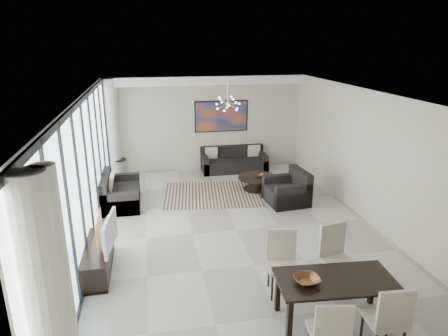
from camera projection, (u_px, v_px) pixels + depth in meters
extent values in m
cube|color=#A8A39B|center=(237.00, 230.00, 8.62)|extent=(6.00, 9.00, 0.02)
cube|color=white|center=(238.00, 96.00, 7.73)|extent=(6.00, 9.00, 0.02)
cube|color=beige|center=(205.00, 123.00, 12.37)|extent=(6.00, 0.02, 2.90)
cube|color=beige|center=(337.00, 300.00, 3.98)|extent=(6.00, 0.02, 2.90)
cube|color=beige|center=(371.00, 158.00, 8.72)|extent=(0.02, 9.00, 2.90)
cube|color=silver|center=(86.00, 175.00, 7.64)|extent=(0.01, 8.95, 2.85)
cube|color=black|center=(80.00, 102.00, 7.21)|extent=(0.04, 8.95, 0.10)
cube|color=black|center=(95.00, 241.00, 8.08)|extent=(0.04, 8.95, 0.06)
cube|color=black|center=(35.00, 305.00, 3.91)|extent=(0.04, 0.05, 2.88)
cube|color=black|center=(56.00, 254.00, 4.84)|extent=(0.04, 0.05, 2.88)
cube|color=black|center=(70.00, 219.00, 5.78)|extent=(0.04, 0.05, 2.88)
cube|color=black|center=(80.00, 194.00, 6.71)|extent=(0.04, 0.05, 2.88)
cube|color=black|center=(88.00, 175.00, 7.65)|extent=(0.04, 0.05, 2.88)
cube|color=black|center=(94.00, 160.00, 8.58)|extent=(0.04, 0.05, 2.88)
cube|color=black|center=(99.00, 148.00, 9.51)|extent=(0.04, 0.05, 2.88)
cube|color=black|center=(103.00, 139.00, 10.45)|extent=(0.04, 0.05, 2.88)
cube|color=black|center=(106.00, 130.00, 11.38)|extent=(0.04, 0.05, 2.88)
cylinder|color=silver|center=(47.00, 313.00, 3.79)|extent=(0.36, 0.36, 2.85)
cylinder|color=silver|center=(112.00, 129.00, 11.55)|extent=(0.36, 0.36, 2.85)
cube|color=white|center=(206.00, 80.00, 11.79)|extent=(5.98, 0.40, 0.26)
cube|color=#B65319|center=(221.00, 116.00, 12.38)|extent=(1.68, 0.04, 0.98)
cylinder|color=silver|center=(228.00, 93.00, 10.20)|extent=(0.02, 0.02, 0.55)
sphere|color=silver|center=(228.00, 104.00, 10.29)|extent=(0.12, 0.12, 0.12)
cube|color=black|center=(213.00, 194.00, 10.61)|extent=(2.71, 2.20, 0.01)
cylinder|color=black|center=(257.00, 178.00, 10.85)|extent=(1.05, 1.05, 0.04)
cylinder|color=black|center=(257.00, 184.00, 10.91)|extent=(0.46, 0.46, 0.33)
cylinder|color=black|center=(257.00, 189.00, 10.95)|extent=(0.74, 0.74, 0.03)
imported|color=brown|center=(260.00, 176.00, 10.81)|extent=(0.27, 0.27, 0.08)
cube|color=black|center=(234.00, 165.00, 12.47)|extent=(2.01, 0.82, 0.37)
cube|color=black|center=(232.00, 151.00, 12.66)|extent=(2.01, 0.16, 0.37)
cube|color=black|center=(205.00, 164.00, 12.28)|extent=(0.16, 0.82, 0.53)
cube|color=black|center=(263.00, 161.00, 12.61)|extent=(0.16, 0.82, 0.53)
cube|color=black|center=(122.00, 197.00, 9.93)|extent=(0.88, 1.56, 0.39)
cube|color=black|center=(106.00, 183.00, 9.74)|extent=(0.18, 1.56, 0.39)
cube|color=black|center=(120.00, 204.00, 9.25)|extent=(0.88, 0.18, 0.57)
cube|color=black|center=(123.00, 184.00, 10.55)|extent=(0.88, 0.18, 0.57)
cube|color=black|center=(286.00, 195.00, 10.01)|extent=(1.03, 1.08, 0.42)
cube|color=black|center=(301.00, 178.00, 9.98)|extent=(0.28, 1.01, 0.42)
cube|color=black|center=(280.00, 186.00, 10.35)|extent=(0.96, 0.28, 0.61)
cube|color=black|center=(293.00, 197.00, 9.61)|extent=(0.96, 0.28, 0.61)
cylinder|color=black|center=(119.00, 160.00, 11.86)|extent=(0.39, 0.39, 0.04)
cylinder|color=black|center=(120.00, 168.00, 11.94)|extent=(0.06, 0.06, 0.49)
cylinder|color=black|center=(121.00, 176.00, 12.02)|extent=(0.27, 0.27, 0.03)
cube|color=black|center=(98.00, 258.00, 7.06)|extent=(0.43, 1.53, 0.48)
imported|color=gray|center=(104.00, 233.00, 6.87)|extent=(0.24, 0.98, 0.56)
cube|color=black|center=(336.00, 280.00, 5.65)|extent=(1.73, 0.96, 0.04)
cube|color=black|center=(290.00, 320.00, 5.37)|extent=(0.07, 0.07, 0.66)
cube|color=black|center=(278.00, 291.00, 5.98)|extent=(0.07, 0.07, 0.66)
cube|color=black|center=(394.00, 312.00, 5.53)|extent=(0.07, 0.07, 0.66)
cube|color=black|center=(372.00, 284.00, 6.15)|extent=(0.07, 0.07, 0.66)
cube|color=beige|center=(328.00, 332.00, 4.96)|extent=(0.53, 0.53, 0.06)
cube|color=beige|center=(334.00, 326.00, 4.69)|extent=(0.46, 0.13, 0.56)
cube|color=beige|center=(384.00, 319.00, 5.17)|extent=(0.51, 0.51, 0.06)
cube|color=beige|center=(395.00, 312.00, 4.89)|extent=(0.48, 0.08, 0.58)
cylinder|color=black|center=(362.00, 326.00, 5.40)|extent=(0.04, 0.04, 0.45)
cube|color=beige|center=(283.00, 267.00, 6.34)|extent=(0.55, 0.55, 0.06)
cube|color=beige|center=(281.00, 245.00, 6.46)|extent=(0.48, 0.13, 0.59)
cylinder|color=black|center=(296.00, 288.00, 6.25)|extent=(0.04, 0.04, 0.45)
cylinder|color=black|center=(269.00, 275.00, 6.60)|extent=(0.04, 0.04, 0.45)
cube|color=beige|center=(339.00, 262.00, 6.45)|extent=(0.61, 0.61, 0.07)
cube|color=beige|center=(332.00, 240.00, 6.55)|extent=(0.50, 0.17, 0.61)
cylinder|color=black|center=(356.00, 280.00, 6.44)|extent=(0.04, 0.04, 0.47)
cylinder|color=black|center=(321.00, 273.00, 6.62)|extent=(0.04, 0.04, 0.47)
imported|color=brown|center=(307.00, 280.00, 5.54)|extent=(0.39, 0.39, 0.09)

